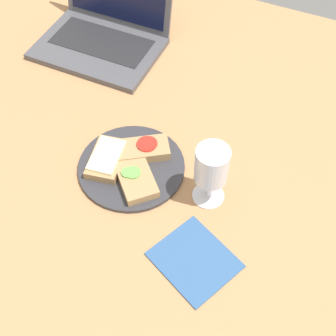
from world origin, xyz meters
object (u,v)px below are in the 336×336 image
Objects in this scene: sandwich_with_tomato at (144,148)px; wine_glass at (212,168)px; plate at (130,166)px; sandwich_with_cheese at (107,158)px; sandwich_with_cucumber at (136,179)px; laptop at (104,30)px; napkin at (195,260)px.

wine_glass is at bearing -15.09° from sandwich_with_tomato.
plate is 1.89× the size of sandwich_with_cheese.
sandwich_with_cheese is 0.96× the size of sandwich_with_tomato.
laptop is at bearing 126.70° from sandwich_with_cucumber.
sandwich_with_cheese is 30.52cm from napkin.
sandwich_with_cucumber is at bearing 148.23° from napkin.
laptop is at bearing 141.18° from wine_glass.
wine_glass is (23.95, 1.47, 7.93)cm from sandwich_with_cheese.
napkin is at bearing -43.95° from sandwich_with_tomato.
sandwich_with_cheese is at bearing -60.31° from laptop.
sandwich_with_tomato is at bearing 104.09° from sandwich_with_cucumber.
laptop is (-30.26, 40.59, 2.11)cm from sandwich_with_cucumber.
laptop reaches higher than napkin.
plate is 21.41cm from wine_glass.
sandwich_with_cucumber is (8.41, -2.27, -0.20)cm from sandwich_with_cheese.
napkin is (27.12, -13.85, -2.14)cm from sandwich_with_cheese.
sandwich_with_cucumber is 8.77cm from sandwich_with_tomato.
napkin is (18.70, -11.58, -1.94)cm from sandwich_with_cucumber.
wine_glass is 0.46× the size of laptop.
napkin is at bearing -31.77° from sandwich_with_cucumber.
sandwich_with_tomato reaches higher than plate.
sandwich_with_cucumber is at bearing -15.10° from sandwich_with_cheese.
sandwich_with_tomato is at bearing 44.83° from sandwich_with_cheese.
laptop reaches higher than sandwich_with_cucumber.
sandwich_with_cheese is at bearing 164.90° from sandwich_with_cucumber.
laptop is at bearing 125.85° from plate.
plate is 1.82× the size of sandwich_with_tomato.
sandwich_with_cheese is 25.27cm from wine_glass.
sandwich_with_tomato is 29.03cm from napkin.
sandwich_with_cucumber is at bearing -53.30° from laptop.
sandwich_with_cheese reaches higher than napkin.
plate is 45.82cm from laptop.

